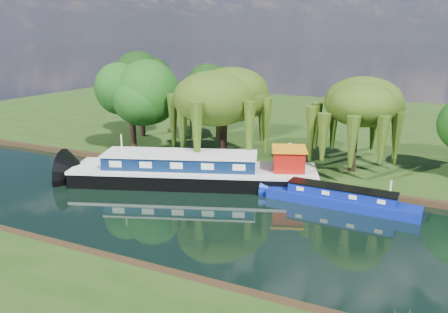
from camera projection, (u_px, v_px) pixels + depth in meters
The scene contains 13 objects.
ground at pixel (235, 219), 29.15m from camera, with size 120.00×120.00×0.00m, color black.
far_bank at pixel (336, 125), 58.77m from camera, with size 120.00×52.00×0.45m, color #1A330E.
dutch_barge at pixel (196, 171), 36.00m from camera, with size 20.38×11.03×4.23m.
narrowboat at pixel (341, 199), 31.29m from camera, with size 10.88×2.28×1.58m.
red_dinghy at pixel (186, 178), 37.62m from camera, with size 2.32×3.25×0.67m, color #95100A.
willow_left at pixel (223, 98), 39.38m from camera, with size 6.84×6.84×8.20m.
willow_right at pixel (356, 111), 36.88m from camera, with size 5.95×5.95×7.25m.
tree_far_left at pixel (131, 92), 42.85m from camera, with size 5.51×5.51×8.88m.
tree_far_back at pixel (140, 84), 50.01m from camera, with size 5.22×5.22×8.78m.
tree_far_mid at pixel (218, 93), 48.05m from camera, with size 4.73×4.73×7.74m.
lamppost at pixel (290, 150), 37.47m from camera, with size 0.36×0.36×2.56m.
mooring_posts at pixel (270, 171), 36.43m from camera, with size 19.16×0.16×1.00m.
reeds_near at pixel (308, 296), 19.58m from camera, with size 33.70×1.50×1.10m.
Camera 1 is at (10.77, -24.74, 11.82)m, focal length 35.00 mm.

